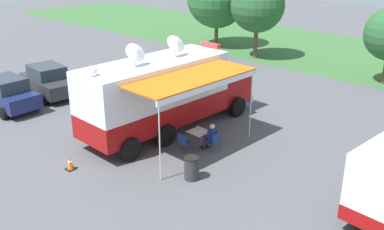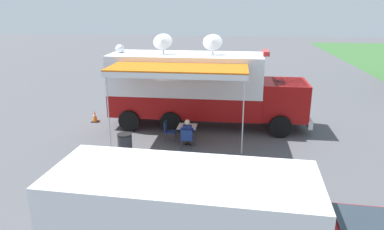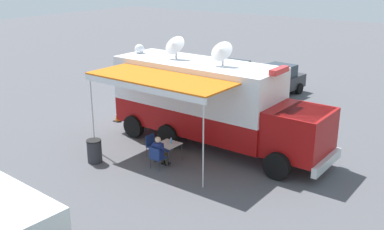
% 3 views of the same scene
% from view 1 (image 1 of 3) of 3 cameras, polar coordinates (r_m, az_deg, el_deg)
% --- Properties ---
extents(ground_plane, '(100.00, 100.00, 0.00)m').
position_cam_1_polar(ground_plane, '(20.86, -4.61, -2.42)').
color(ground_plane, '#515156').
extents(grass_verge, '(80.00, 14.00, 0.01)m').
position_cam_1_polar(grass_verge, '(37.48, 19.73, 7.26)').
color(grass_verge, '#386633').
rests_on(grass_verge, ground).
extents(lot_stripe, '(0.23, 4.80, 0.01)m').
position_cam_1_polar(lot_stripe, '(24.57, -8.20, 1.22)').
color(lot_stripe, silver).
rests_on(lot_stripe, ground).
extents(command_truck, '(4.99, 9.55, 4.53)m').
position_cam_1_polar(command_truck, '(20.60, -3.14, 3.12)').
color(command_truck, '#9E0F0F').
rests_on(command_truck, ground).
extents(folding_table, '(0.82, 0.82, 0.73)m').
position_cam_1_polar(folding_table, '(19.26, 0.87, -2.26)').
color(folding_table, silver).
rests_on(folding_table, ground).
extents(water_bottle, '(0.07, 0.07, 0.22)m').
position_cam_1_polar(water_bottle, '(19.30, 0.76, -1.68)').
color(water_bottle, '#4C99D8').
rests_on(water_bottle, folding_table).
extents(folding_chair_at_table, '(0.49, 0.49, 0.87)m').
position_cam_1_polar(folding_chair_at_table, '(18.90, 2.83, -3.30)').
color(folding_chair_at_table, navy).
rests_on(folding_chair_at_table, ground).
extents(folding_chair_beside_table, '(0.49, 0.49, 0.87)m').
position_cam_1_polar(folding_chair_beside_table, '(18.79, -1.00, -3.43)').
color(folding_chair_beside_table, navy).
rests_on(folding_chair_beside_table, ground).
extents(seated_responder, '(0.67, 0.56, 1.25)m').
position_cam_1_polar(seated_responder, '(18.96, 2.41, -2.75)').
color(seated_responder, navy).
rests_on(seated_responder, ground).
extents(trash_bin, '(0.57, 0.57, 0.91)m').
position_cam_1_polar(trash_bin, '(16.81, -0.04, -6.83)').
color(trash_bin, '#2D2D33').
rests_on(trash_bin, ground).
extents(traffic_cone, '(0.36, 0.36, 0.58)m').
position_cam_1_polar(traffic_cone, '(18.20, -15.38, -5.96)').
color(traffic_cone, black).
rests_on(traffic_cone, ground).
extents(car_behind_truck, '(4.36, 2.35, 1.76)m').
position_cam_1_polar(car_behind_truck, '(27.00, -17.94, 4.21)').
color(car_behind_truck, '#2D2D33').
rests_on(car_behind_truck, ground).
extents(car_far_corner, '(4.25, 2.12, 1.76)m').
position_cam_1_polar(car_far_corner, '(25.54, -22.75, 2.59)').
color(car_far_corner, navy).
rests_on(car_far_corner, ground).
extents(tree_left_of_centre, '(4.04, 4.04, 5.99)m').
position_cam_1_polar(tree_left_of_centre, '(34.15, 8.42, 13.78)').
color(tree_left_of_centre, brown).
rests_on(tree_left_of_centre, ground).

